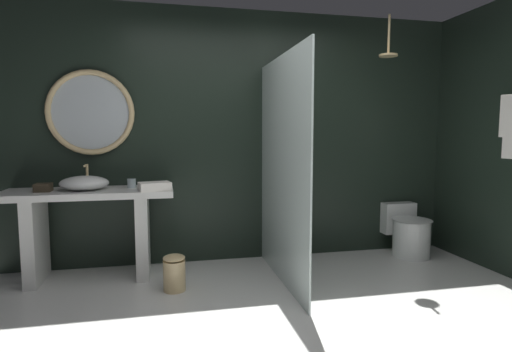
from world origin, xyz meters
TOP-DOWN VIEW (x-y plane):
  - ground_plane at (0.00, 0.00)m, footprint 5.76×5.76m
  - back_wall_panel at (0.00, 1.90)m, footprint 4.80×0.10m
  - vanity_counter at (-1.50, 1.55)m, footprint 1.50×0.57m
  - vessel_sink at (-1.53, 1.53)m, footprint 0.42×0.35m
  - tumbler_cup at (-1.12, 1.60)m, footprint 0.08×0.08m
  - tissue_box at (-1.87, 1.51)m, footprint 0.14×0.13m
  - round_wall_mirror at (-1.50, 1.81)m, footprint 0.81×0.05m
  - shower_glass_panel at (0.21, 1.10)m, footprint 0.02×1.51m
  - rain_shower_head at (1.37, 1.38)m, footprint 0.18×0.18m
  - toilet at (1.79, 1.59)m, footprint 0.41×0.61m
  - waste_bin at (-0.75, 1.06)m, footprint 0.19×0.19m
  - folded_hand_towel at (-0.91, 1.36)m, footprint 0.31×0.24m

SIDE VIEW (x-z plane):
  - ground_plane at x=0.00m, z-range 0.00..0.00m
  - waste_bin at x=-0.75m, z-range 0.00..0.32m
  - toilet at x=1.79m, z-range -0.02..0.53m
  - vanity_counter at x=-1.50m, z-range 0.13..0.95m
  - tissue_box at x=-1.87m, z-range 0.83..0.90m
  - folded_hand_towel at x=-0.91m, z-range 0.83..0.90m
  - tumbler_cup at x=-1.12m, z-range 0.83..0.91m
  - vessel_sink at x=-1.53m, z-range 0.78..1.01m
  - shower_glass_panel at x=0.21m, z-range 0.00..2.02m
  - back_wall_panel at x=0.00m, z-range 0.00..2.60m
  - round_wall_mirror at x=-1.50m, z-range 1.13..1.94m
  - rain_shower_head at x=1.37m, z-range 1.96..2.36m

